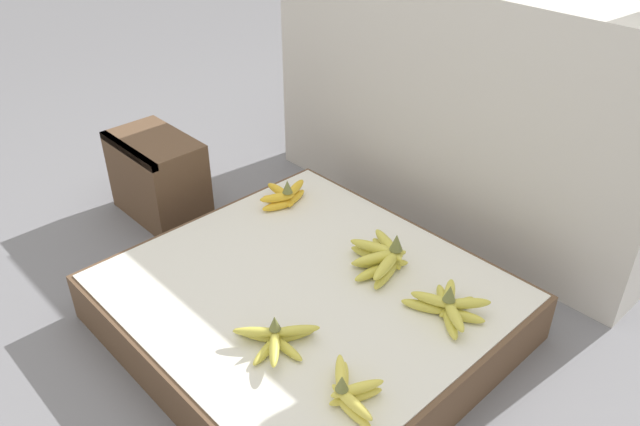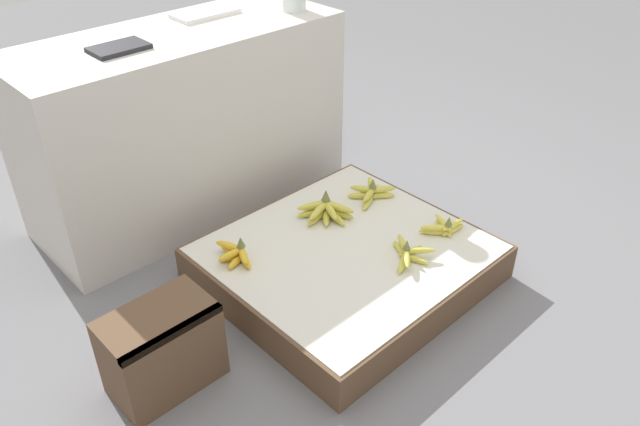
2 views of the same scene
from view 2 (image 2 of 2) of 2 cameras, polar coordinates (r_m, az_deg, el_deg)
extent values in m
plane|color=slate|center=(2.55, 2.38, -5.91)|extent=(10.00, 10.00, 0.00)
cube|color=brown|center=(2.50, 2.42, -4.60)|extent=(0.99, 0.92, 0.15)
cube|color=silver|center=(2.45, 2.46, -3.20)|extent=(0.97, 0.89, 0.00)
cube|color=beige|center=(2.88, -12.04, 8.05)|extent=(1.43, 0.55, 0.82)
cube|color=brown|center=(2.11, -14.23, -11.98)|extent=(0.35, 0.22, 0.30)
cube|color=#402E20|center=(1.95, -13.31, -10.69)|extent=(0.35, 0.02, 0.02)
ellipsoid|color=gold|center=(2.37, 7.57, -4.60)|extent=(0.12, 0.08, 0.02)
ellipsoid|color=gold|center=(2.40, 8.54, -4.14)|extent=(0.06, 0.13, 0.02)
ellipsoid|color=gold|center=(2.43, 8.31, -3.59)|extent=(0.13, 0.03, 0.02)
ellipsoid|color=gold|center=(2.44, 7.40, -3.38)|extent=(0.07, 0.12, 0.02)
ellipsoid|color=gold|center=(2.36, 7.94, -4.05)|extent=(0.11, 0.10, 0.02)
ellipsoid|color=gold|center=(2.40, 9.05, -3.43)|extent=(0.11, 0.10, 0.02)
ellipsoid|color=gold|center=(2.43, 7.58, -2.81)|extent=(0.09, 0.12, 0.02)
cone|color=olive|center=(2.38, 7.93, -2.85)|extent=(0.03, 0.03, 0.04)
ellipsoid|color=#DBCC4C|center=(2.58, 12.06, -1.50)|extent=(0.13, 0.04, 0.02)
ellipsoid|color=#DBCC4C|center=(2.59, 11.21, -1.36)|extent=(0.07, 0.12, 0.02)
ellipsoid|color=#DBCC4C|center=(2.56, 10.41, -1.70)|extent=(0.10, 0.11, 0.02)
ellipsoid|color=#DBCC4C|center=(2.57, 12.09, -1.05)|extent=(0.13, 0.03, 0.02)
ellipsoid|color=#DBCC4C|center=(2.57, 11.22, -0.87)|extent=(0.07, 0.12, 0.02)
ellipsoid|color=#DBCC4C|center=(2.54, 10.53, -1.33)|extent=(0.11, 0.10, 0.02)
cone|color=olive|center=(2.53, 11.71, -0.72)|extent=(0.03, 0.03, 0.04)
ellipsoid|color=gold|center=(2.43, -7.91, -3.55)|extent=(0.06, 0.12, 0.03)
ellipsoid|color=gold|center=(2.40, -7.96, -4.02)|extent=(0.12, 0.07, 0.03)
ellipsoid|color=gold|center=(2.38, -7.62, -4.32)|extent=(0.12, 0.07, 0.03)
ellipsoid|color=gold|center=(2.38, -6.90, -4.29)|extent=(0.06, 0.12, 0.03)
ellipsoid|color=gold|center=(2.42, -8.35, -2.98)|extent=(0.07, 0.12, 0.03)
ellipsoid|color=gold|center=(2.37, -8.13, -3.76)|extent=(0.11, 0.03, 0.03)
ellipsoid|color=gold|center=(2.36, -7.05, -3.82)|extent=(0.08, 0.11, 0.03)
cone|color=olive|center=(2.37, -7.26, -2.62)|extent=(0.03, 0.03, 0.04)
ellipsoid|color=gold|center=(2.63, -0.47, 0.10)|extent=(0.16, 0.08, 0.03)
ellipsoid|color=gold|center=(2.60, -0.16, -0.28)|extent=(0.16, 0.07, 0.03)
ellipsoid|color=gold|center=(2.61, 0.55, -0.18)|extent=(0.13, 0.14, 0.03)
ellipsoid|color=gold|center=(2.60, 1.26, -0.26)|extent=(0.06, 0.16, 0.03)
ellipsoid|color=gold|center=(2.63, 1.49, 0.04)|extent=(0.08, 0.16, 0.03)
ellipsoid|color=gold|center=(2.61, -0.43, 0.72)|extent=(0.16, 0.09, 0.03)
ellipsoid|color=gold|center=(2.58, -0.07, 0.29)|extent=(0.16, 0.08, 0.03)
ellipsoid|color=gold|center=(2.59, 0.89, 0.36)|extent=(0.10, 0.16, 0.03)
ellipsoid|color=gold|center=(2.61, 1.54, 0.59)|extent=(0.07, 0.16, 0.03)
cone|color=olive|center=(2.61, 0.54, 1.67)|extent=(0.04, 0.04, 0.05)
ellipsoid|color=gold|center=(2.76, 5.57, 1.61)|extent=(0.11, 0.10, 0.03)
ellipsoid|color=gold|center=(2.78, 5.00, 1.96)|extent=(0.12, 0.08, 0.03)
ellipsoid|color=gold|center=(2.77, 4.32, 1.92)|extent=(0.04, 0.13, 0.03)
ellipsoid|color=gold|center=(2.75, 3.80, 1.59)|extent=(0.11, 0.10, 0.03)
ellipsoid|color=gold|center=(2.70, 4.41, 0.98)|extent=(0.12, 0.08, 0.03)
ellipsoid|color=gold|center=(2.75, 5.67, 2.17)|extent=(0.12, 0.09, 0.03)
ellipsoid|color=gold|center=(2.78, 4.69, 2.62)|extent=(0.10, 0.11, 0.03)
ellipsoid|color=gold|center=(2.74, 4.01, 2.20)|extent=(0.09, 0.12, 0.03)
ellipsoid|color=gold|center=(2.71, 4.52, 1.72)|extent=(0.12, 0.07, 0.03)
cone|color=olive|center=(2.72, 4.85, 2.74)|extent=(0.03, 0.03, 0.04)
cube|color=white|center=(2.93, -10.43, 17.53)|extent=(0.29, 0.15, 0.02)
cube|color=#232328|center=(2.56, -17.92, 14.16)|extent=(0.21, 0.14, 0.02)
camera|label=1|loc=(2.49, 37.40, 18.49)|focal=35.00mm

